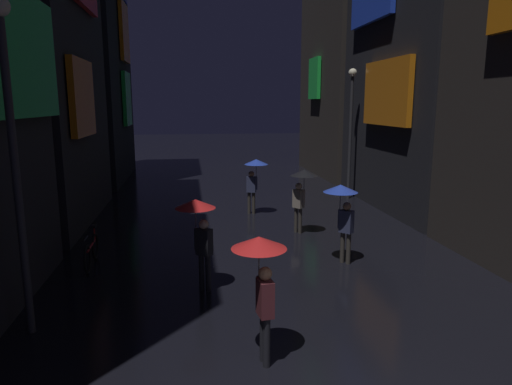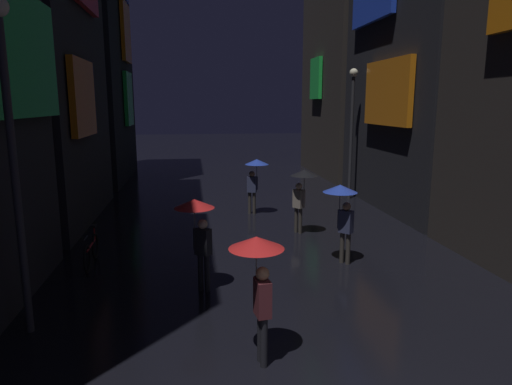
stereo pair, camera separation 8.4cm
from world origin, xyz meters
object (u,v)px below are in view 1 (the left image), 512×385
pedestrian_midstreet_left_blue (255,171)px  streetlamp_right_far (351,119)px  pedestrian_near_crossing_red (261,265)px  pedestrian_midstreet_centre_red (198,219)px  pedestrian_far_right_black (302,183)px  bicycle_parked_at_storefront (92,251)px  pedestrian_foreground_right_blue (342,202)px  streetlamp_left_near (12,134)px

pedestrian_midstreet_left_blue → streetlamp_right_far: streetlamp_right_far is taller
streetlamp_right_far → pedestrian_near_crossing_red: bearing=-115.5°
pedestrian_midstreet_centre_red → pedestrian_far_right_black: (3.42, 4.18, 0.00)m
pedestrian_midstreet_left_blue → streetlamp_right_far: (4.55, 2.20, 1.86)m
pedestrian_near_crossing_red → bicycle_parked_at_storefront: pedestrian_near_crossing_red is taller
pedestrian_foreground_right_blue → pedestrian_far_right_black: 2.91m
streetlamp_left_near → streetlamp_right_far: (10.00, 10.83, -0.15)m
pedestrian_foreground_right_blue → bicycle_parked_at_storefront: size_ratio=1.16×
pedestrian_midstreet_centre_red → pedestrian_near_crossing_red: same height
pedestrian_foreground_right_blue → pedestrian_midstreet_left_blue: bearing=104.3°
pedestrian_far_right_black → pedestrian_foreground_right_blue: bearing=-83.0°
pedestrian_midstreet_left_blue → pedestrian_near_crossing_red: size_ratio=1.00×
pedestrian_midstreet_left_blue → streetlamp_right_far: bearing=25.9°
pedestrian_midstreet_centre_red → pedestrian_near_crossing_red: 3.22m
pedestrian_far_right_black → pedestrian_near_crossing_red: (-2.50, -7.26, 0.00)m
bicycle_parked_at_storefront → streetlamp_left_near: streetlamp_left_near is taller
pedestrian_midstreet_left_blue → streetlamp_left_near: size_ratio=0.36×
pedestrian_foreground_right_blue → streetlamp_right_far: size_ratio=0.37×
pedestrian_foreground_right_blue → streetlamp_left_near: bearing=-157.9°
streetlamp_left_near → streetlamp_right_far: bearing=47.3°
pedestrian_midstreet_centre_red → pedestrian_near_crossing_red: (0.93, -3.08, 0.00)m
pedestrian_near_crossing_red → streetlamp_left_near: (-4.09, 1.56, 2.01)m
pedestrian_far_right_black → pedestrian_near_crossing_red: same height
streetlamp_right_far → pedestrian_midstreet_centre_red: bearing=-126.3°
streetlamp_left_near → pedestrian_foreground_right_blue: bearing=22.1°
pedestrian_midstreet_left_blue → bicycle_parked_at_storefront: pedestrian_midstreet_left_blue is taller
pedestrian_far_right_black → bicycle_parked_at_storefront: size_ratio=1.16×
pedestrian_midstreet_left_blue → pedestrian_foreground_right_blue: (1.49, -5.81, 0.00)m
pedestrian_midstreet_centre_red → pedestrian_far_right_black: 5.40m
pedestrian_midstreet_centre_red → pedestrian_foreground_right_blue: size_ratio=1.00×
pedestrian_midstreet_left_blue → pedestrian_far_right_black: same height
pedestrian_near_crossing_red → pedestrian_midstreet_centre_red: bearing=106.7°
pedestrian_midstreet_centre_red → pedestrian_far_right_black: size_ratio=1.00×
pedestrian_foreground_right_blue → streetlamp_right_far: bearing=69.1°
streetlamp_left_near → pedestrian_midstreet_left_blue: bearing=57.7°
pedestrian_midstreet_centre_red → streetlamp_left_near: streetlamp_left_near is taller
pedestrian_midstreet_centre_red → pedestrian_far_right_black: same height
pedestrian_foreground_right_blue → streetlamp_right_far: streetlamp_right_far is taller
pedestrian_near_crossing_red → streetlamp_left_near: bearing=159.2°
pedestrian_foreground_right_blue → bicycle_parked_at_storefront: 6.70m
pedestrian_midstreet_left_blue → pedestrian_midstreet_centre_red: (-2.29, -7.10, 0.00)m
pedestrian_far_right_black → streetlamp_right_far: size_ratio=0.37×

